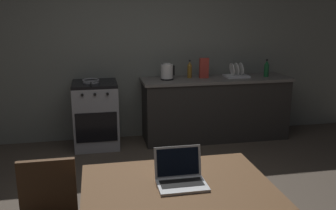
# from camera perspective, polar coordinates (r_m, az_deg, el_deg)

# --- Properties ---
(back_wall) EXTENTS (6.40, 0.10, 2.62)m
(back_wall) POSITION_cam_1_polar(r_m,az_deg,el_deg) (5.48, -2.31, 8.66)
(back_wall) COLOR slate
(back_wall) RESTS_ON ground_plane
(kitchen_counter) EXTENTS (2.16, 0.64, 0.91)m
(kitchen_counter) POSITION_cam_1_polar(r_m,az_deg,el_deg) (5.50, 7.26, -0.48)
(kitchen_counter) COLOR #282623
(kitchen_counter) RESTS_ON ground_plane
(stove_oven) EXTENTS (0.60, 0.62, 0.91)m
(stove_oven) POSITION_cam_1_polar(r_m,az_deg,el_deg) (5.23, -11.03, -1.46)
(stove_oven) COLOR gray
(stove_oven) RESTS_ON ground_plane
(dining_table) EXTENTS (1.24, 0.89, 0.75)m
(dining_table) POSITION_cam_1_polar(r_m,az_deg,el_deg) (2.52, 1.48, -13.65)
(dining_table) COLOR brown
(dining_table) RESTS_ON ground_plane
(laptop) EXTENTS (0.32, 0.27, 0.22)m
(laptop) POSITION_cam_1_polar(r_m,az_deg,el_deg) (2.48, 1.97, -11.07)
(laptop) COLOR silver
(laptop) RESTS_ON dining_table
(electric_kettle) EXTENTS (0.20, 0.18, 0.23)m
(electric_kettle) POSITION_cam_1_polar(r_m,az_deg,el_deg) (5.20, -0.16, 5.12)
(electric_kettle) COLOR black
(electric_kettle) RESTS_ON kitchen_counter
(bottle) EXTENTS (0.07, 0.07, 0.26)m
(bottle) POSITION_cam_1_polar(r_m,az_deg,el_deg) (5.62, 14.93, 5.45)
(bottle) COLOR #19592D
(bottle) RESTS_ON kitchen_counter
(frying_pan) EXTENTS (0.23, 0.40, 0.05)m
(frying_pan) POSITION_cam_1_polar(r_m,az_deg,el_deg) (5.09, -11.79, 3.64)
(frying_pan) COLOR gray
(frying_pan) RESTS_ON stove_oven
(cereal_box) EXTENTS (0.13, 0.05, 0.29)m
(cereal_box) POSITION_cam_1_polar(r_m,az_deg,el_deg) (5.34, 5.57, 5.68)
(cereal_box) COLOR #B2382D
(cereal_box) RESTS_ON kitchen_counter
(dish_rack) EXTENTS (0.34, 0.26, 0.21)m
(dish_rack) POSITION_cam_1_polar(r_m,az_deg,el_deg) (5.50, 10.48, 4.73)
(dish_rack) COLOR silver
(dish_rack) RESTS_ON kitchen_counter
(bottle_b) EXTENTS (0.06, 0.06, 0.26)m
(bottle_b) POSITION_cam_1_polar(r_m,az_deg,el_deg) (5.35, 3.35, 5.48)
(bottle_b) COLOR #8C601E
(bottle_b) RESTS_ON kitchen_counter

